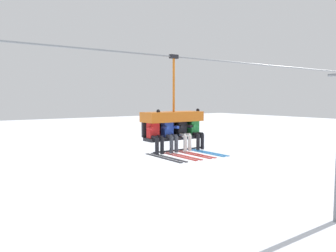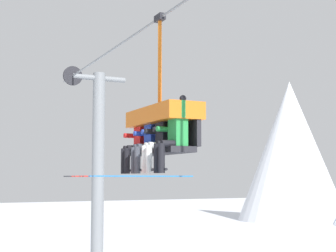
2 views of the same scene
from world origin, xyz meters
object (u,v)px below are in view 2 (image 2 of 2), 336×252
(skier_blue, at_px, (146,140))
(skier_black, at_px, (158,139))
(skier_green, at_px, (171,135))
(lift_tower_near, at_px, (97,204))
(skier_red, at_px, (136,141))
(chairlift_chair, at_px, (163,123))

(skier_blue, xyz_separation_m, skier_black, (0.51, 0.00, 0.00))
(skier_green, bearing_deg, skier_black, -179.24)
(lift_tower_near, relative_size, skier_red, 4.85)
(skier_green, bearing_deg, skier_blue, -179.62)
(lift_tower_near, bearing_deg, skier_green, -7.75)
(lift_tower_near, relative_size, skier_green, 4.85)
(skier_black, bearing_deg, skier_green, 0.76)
(lift_tower_near, xyz_separation_m, skier_blue, (5.76, -0.93, 1.43))
(skier_green, bearing_deg, chairlift_chair, 164.46)
(lift_tower_near, distance_m, skier_black, 6.50)
(lift_tower_near, height_order, chairlift_chair, lift_tower_near)
(skier_red, xyz_separation_m, skier_blue, (0.51, -0.01, -0.02))
(skier_red, bearing_deg, skier_green, 0.00)
(chairlift_chair, height_order, skier_black, chairlift_chair)
(lift_tower_near, distance_m, skier_red, 5.53)
(skier_red, distance_m, skier_blue, 0.51)
(chairlift_chair, bearing_deg, skier_blue, -139.16)
(chairlift_chair, height_order, skier_red, chairlift_chair)
(lift_tower_near, xyz_separation_m, skier_red, (5.25, -0.92, 1.45))
(skier_blue, distance_m, skier_black, 0.51)
(chairlift_chair, xyz_separation_m, skier_red, (-0.76, -0.21, -0.29))
(skier_black, relative_size, skier_green, 1.00)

